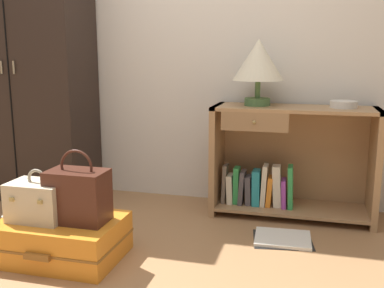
{
  "coord_description": "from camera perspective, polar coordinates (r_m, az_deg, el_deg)",
  "views": [
    {
      "loc": [
        0.86,
        -1.73,
        1.08
      ],
      "look_at": [
        0.19,
        0.79,
        0.55
      ],
      "focal_mm": 41.74,
      "sensor_mm": 36.0,
      "label": 1
    }
  ],
  "objects": [
    {
      "name": "bowl",
      "position": [
        3.02,
        18.82,
        4.82
      ],
      "size": [
        0.17,
        0.17,
        0.04
      ],
      "primitive_type": "cylinder",
      "color": "silver",
      "rests_on": "bookshelf"
    },
    {
      "name": "table_lamp",
      "position": [
        3.0,
        8.48,
        10.35
      ],
      "size": [
        0.34,
        0.34,
        0.43
      ],
      "color": "#4C7542",
      "rests_on": "bookshelf"
    },
    {
      "name": "open_book_on_floor",
      "position": [
        2.74,
        11.51,
        -11.77
      ],
      "size": [
        0.38,
        0.33,
        0.02
      ],
      "color": "white",
      "rests_on": "ground_plane"
    },
    {
      "name": "bookshelf",
      "position": [
        3.07,
        11.87,
        -2.41
      ],
      "size": [
        1.06,
        0.39,
        0.74
      ],
      "color": "#A37A51",
      "rests_on": "ground_plane"
    },
    {
      "name": "train_case",
      "position": [
        2.49,
        -19.06,
        -6.86
      ],
      "size": [
        0.29,
        0.21,
        0.28
      ],
      "color": "beige",
      "rests_on": "suitcase_large"
    },
    {
      "name": "wardrobe",
      "position": [
        3.57,
        -20.22,
        9.27
      ],
      "size": [
        0.91,
        0.47,
        1.97
      ],
      "color": "black",
      "rests_on": "ground_plane"
    },
    {
      "name": "back_wall",
      "position": [
        3.35,
        -0.06,
        15.23
      ],
      "size": [
        6.4,
        0.1,
        2.6
      ],
      "primitive_type": "cube",
      "color": "silver",
      "rests_on": "ground_plane"
    },
    {
      "name": "suitcase_large",
      "position": [
        2.54,
        -16.24,
        -11.5
      ],
      "size": [
        0.64,
        0.47,
        0.22
      ],
      "color": "orange",
      "rests_on": "ground_plane"
    },
    {
      "name": "handbag",
      "position": [
        2.4,
        -14.37,
        -6.37
      ],
      "size": [
        0.31,
        0.19,
        0.38
      ],
      "color": "#472319",
      "rests_on": "suitcase_large"
    },
    {
      "name": "bottle",
      "position": [
        2.83,
        -22.6,
        -10.2
      ],
      "size": [
        0.07,
        0.07,
        0.17
      ],
      "color": "white",
      "rests_on": "ground_plane"
    }
  ]
}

